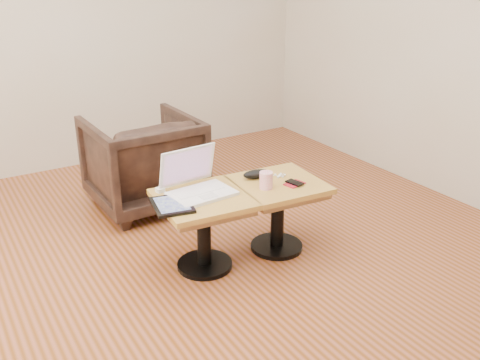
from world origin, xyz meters
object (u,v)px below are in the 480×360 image
striped_cup (266,180)px  side_table_left (203,215)px  armchair (143,162)px  side_table_right (278,199)px  laptop (197,184)px

striped_cup → side_table_left: bearing=167.6°
armchair → striped_cup: bearing=106.1°
side_table_left → striped_cup: size_ratio=5.36×
side_table_right → armchair: (-0.45, 1.04, -0.00)m
side_table_left → side_table_right: 0.49m
side_table_right → striped_cup: bearing=-156.8°
laptop → side_table_right: bearing=-17.8°
side_table_right → laptop: 0.53m
side_table_left → striped_cup: striped_cup is taller
laptop → armchair: (0.04, 0.93, -0.16)m
side_table_right → striped_cup: (-0.12, -0.04, 0.16)m
side_table_left → side_table_right: size_ratio=1.01×
striped_cup → laptop: bearing=157.6°
laptop → armchair: 0.94m
side_table_left → armchair: bearing=92.6°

